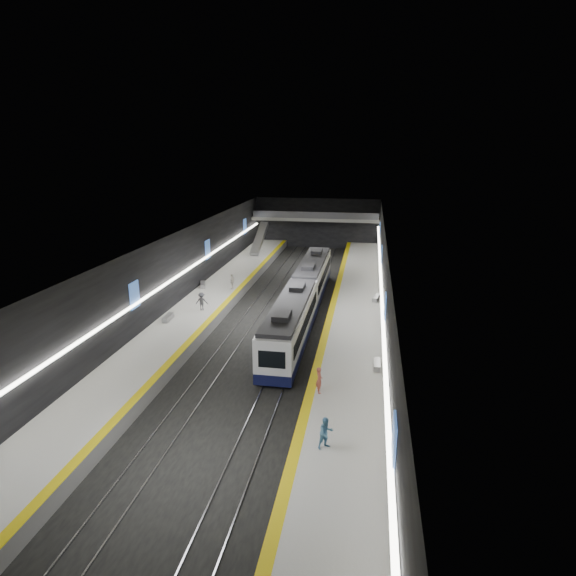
% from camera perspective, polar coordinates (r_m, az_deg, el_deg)
% --- Properties ---
extents(ground, '(70.00, 70.00, 0.00)m').
position_cam_1_polar(ground, '(46.06, -1.56, -3.89)').
color(ground, black).
rests_on(ground, ground).
extents(ceiling, '(20.00, 70.00, 0.04)m').
position_cam_1_polar(ceiling, '(43.92, -1.64, 5.94)').
color(ceiling, beige).
rests_on(ceiling, wall_left).
extents(wall_left, '(0.04, 70.00, 8.00)m').
position_cam_1_polar(wall_left, '(47.76, -13.45, 1.43)').
color(wall_left, black).
rests_on(wall_left, ground).
extents(wall_right, '(0.04, 70.00, 8.00)m').
position_cam_1_polar(wall_right, '(44.03, 11.27, 0.30)').
color(wall_right, black).
rests_on(wall_right, ground).
extents(wall_back, '(20.00, 0.04, 8.00)m').
position_cam_1_polar(wall_back, '(78.72, 3.45, 7.68)').
color(wall_back, black).
rests_on(wall_back, ground).
extents(platform_left, '(5.00, 70.00, 1.00)m').
position_cam_1_polar(platform_left, '(47.86, -10.41, -2.73)').
color(platform_left, slate).
rests_on(platform_left, ground).
extents(tile_surface_left, '(5.00, 70.00, 0.02)m').
position_cam_1_polar(tile_surface_left, '(47.70, -10.44, -2.15)').
color(tile_surface_left, '#B8B8B2').
rests_on(tile_surface_left, platform_left).
extents(tactile_strip_left, '(0.60, 70.00, 0.02)m').
position_cam_1_polar(tactile_strip_left, '(47.00, -7.92, -2.30)').
color(tactile_strip_left, '#DDC20B').
rests_on(tactile_strip_left, platform_left).
extents(platform_right, '(5.00, 70.00, 1.00)m').
position_cam_1_polar(platform_right, '(45.10, 7.85, -3.82)').
color(platform_right, slate).
rests_on(platform_right, ground).
extents(tile_surface_right, '(5.00, 70.00, 0.02)m').
position_cam_1_polar(tile_surface_right, '(44.93, 7.87, -3.21)').
color(tile_surface_right, '#B8B8B2').
rests_on(tile_surface_right, platform_right).
extents(tactile_strip_right, '(0.60, 70.00, 0.02)m').
position_cam_1_polar(tactile_strip_right, '(45.03, 5.07, -3.05)').
color(tactile_strip_right, '#DDC20B').
rests_on(tactile_strip_right, platform_right).
extents(rails, '(6.52, 70.00, 0.12)m').
position_cam_1_polar(rails, '(46.04, -1.56, -3.82)').
color(rails, gray).
rests_on(rails, ground).
extents(train, '(2.69, 30.05, 3.60)m').
position_cam_1_polar(train, '(46.32, 1.81, -0.90)').
color(train, '#0F1237').
rests_on(train, ground).
extents(ad_posters, '(19.94, 53.50, 2.20)m').
position_cam_1_polar(ad_posters, '(45.64, -1.36, 1.85)').
color(ad_posters, '#3A62AF').
rests_on(ad_posters, wall_left).
extents(cove_light_left, '(0.25, 68.60, 0.12)m').
position_cam_1_polar(cove_light_left, '(47.73, -13.21, 1.19)').
color(cove_light_left, white).
rests_on(cove_light_left, wall_left).
extents(cove_light_right, '(0.25, 68.60, 0.12)m').
position_cam_1_polar(cove_light_right, '(44.08, 11.00, 0.06)').
color(cove_light_right, white).
rests_on(cove_light_right, wall_right).
extents(mezzanine_bridge, '(20.00, 3.00, 1.50)m').
position_cam_1_polar(mezzanine_bridge, '(76.53, 3.28, 8.21)').
color(mezzanine_bridge, gray).
rests_on(mezzanine_bridge, wall_left).
extents(escalator, '(1.20, 7.50, 3.92)m').
position_cam_1_polar(escalator, '(71.40, -3.41, 5.87)').
color(escalator, '#99999E').
rests_on(escalator, platform_left).
extents(bench_left_near, '(0.62, 1.86, 0.45)m').
position_cam_1_polar(bench_left_near, '(44.56, -14.03, -3.44)').
color(bench_left_near, '#99999E').
rests_on(bench_left_near, platform_left).
extents(bench_left_far, '(1.11, 1.91, 0.45)m').
position_cam_1_polar(bench_left_far, '(54.26, -10.07, 0.40)').
color(bench_left_far, '#99999E').
rests_on(bench_left_far, platform_left).
extents(bench_right_near, '(0.48, 1.70, 0.42)m').
position_cam_1_polar(bench_right_near, '(34.95, 10.51, -8.91)').
color(bench_right_near, '#99999E').
rests_on(bench_right_near, platform_right).
extents(bench_right_far, '(0.87, 1.89, 0.45)m').
position_cam_1_polar(bench_right_far, '(49.58, 10.41, -1.17)').
color(bench_right_far, '#99999E').
rests_on(bench_right_far, platform_right).
extents(passenger_right_a, '(0.58, 0.72, 1.72)m').
position_cam_1_polar(passenger_right_a, '(30.91, 3.72, -10.85)').
color(passenger_right_a, '#BF5847').
rests_on(passenger_right_a, platform_right).
extents(passenger_right_b, '(1.07, 1.04, 1.74)m').
position_cam_1_polar(passenger_right_b, '(25.87, 4.52, -16.80)').
color(passenger_right_b, '#558FB9').
rests_on(passenger_right_b, platform_right).
extents(passenger_left_a, '(0.50, 1.03, 1.69)m').
position_cam_1_polar(passenger_left_a, '(52.68, -6.64, 0.76)').
color(passenger_left_a, beige).
rests_on(passenger_left_a, platform_left).
extents(passenger_left_b, '(1.22, 0.83, 1.73)m').
position_cam_1_polar(passenger_left_b, '(46.33, -10.19, -1.59)').
color(passenger_left_b, '#45454D').
rests_on(passenger_left_b, platform_left).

